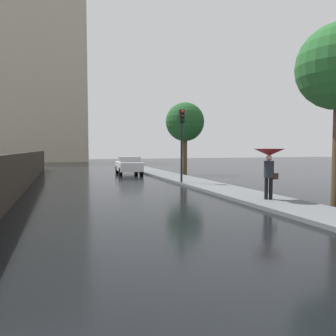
% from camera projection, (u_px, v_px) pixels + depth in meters
% --- Properties ---
extents(ground, '(120.00, 120.00, 0.00)m').
position_uv_depth(ground, '(214.00, 271.00, 5.47)').
color(ground, black).
extents(car_white_near_kerb, '(2.01, 3.92, 1.44)m').
position_uv_depth(car_white_near_kerb, '(129.00, 165.00, 25.65)').
color(car_white_near_kerb, silver).
rests_on(car_white_near_kerb, ground).
extents(pedestrian_with_umbrella_near, '(1.15, 1.15, 1.95)m').
position_uv_depth(pedestrian_with_umbrella_near, '(269.00, 158.00, 12.25)').
color(pedestrian_with_umbrella_near, black).
rests_on(pedestrian_with_umbrella_near, sidewalk_strip).
extents(traffic_light, '(0.26, 0.39, 4.18)m').
position_uv_depth(traffic_light, '(182.00, 132.00, 18.40)').
color(traffic_light, black).
rests_on(traffic_light, sidewalk_strip).
extents(street_tree_far, '(3.12, 3.12, 5.81)m').
position_uv_depth(street_tree_far, '(185.00, 122.00, 25.85)').
color(street_tree_far, '#4C3823').
rests_on(street_tree_far, ground).
extents(distant_tower, '(15.64, 8.28, 30.69)m').
position_uv_depth(distant_tower, '(35.00, 78.00, 50.50)').
color(distant_tower, '#B2A88E').
rests_on(distant_tower, ground).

